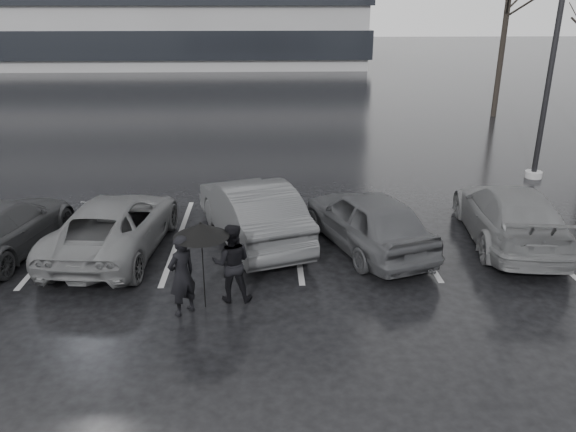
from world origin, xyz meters
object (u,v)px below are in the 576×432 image
(pedestrian_right, at_px, (232,263))
(car_main, at_px, (367,220))
(car_east, at_px, (509,214))
(car_west_c, at_px, (1,227))
(tree_north, at_px, (505,24))
(car_west_a, at_px, (252,211))
(car_west_b, at_px, (114,225))
(lamp_post, at_px, (556,35))
(pedestrian_left, at_px, (182,275))

(pedestrian_right, bearing_deg, car_main, -141.05)
(car_east, height_order, pedestrian_right, pedestrian_right)
(car_west_c, relative_size, car_east, 0.93)
(tree_north, bearing_deg, car_main, -120.11)
(car_west_a, relative_size, car_west_b, 0.99)
(pedestrian_right, bearing_deg, lamp_post, -139.78)
(lamp_post, distance_m, tree_north, 10.38)
(car_east, height_order, pedestrian_left, pedestrian_left)
(car_west_a, relative_size, lamp_post, 0.47)
(car_west_c, xyz_separation_m, pedestrian_left, (4.35, -2.77, 0.15))
(pedestrian_right, bearing_deg, car_west_b, -39.04)
(car_east, bearing_deg, tree_north, -103.21)
(car_west_b, xyz_separation_m, car_east, (9.02, 0.20, 0.05))
(car_main, xyz_separation_m, lamp_post, (6.25, 5.17, 3.66))
(car_west_a, height_order, tree_north, tree_north)
(lamp_post, bearing_deg, car_west_b, -156.72)
(car_west_c, bearing_deg, pedestrian_right, 164.70)
(car_west_b, bearing_deg, car_west_a, -164.89)
(car_east, bearing_deg, pedestrian_right, 28.75)
(car_west_b, distance_m, tree_north, 21.29)
(car_west_b, distance_m, car_east, 9.02)
(pedestrian_right, distance_m, tree_north, 21.35)
(car_west_a, relative_size, car_west_c, 1.04)
(car_west_c, relative_size, lamp_post, 0.45)
(car_east, bearing_deg, car_west_c, 8.00)
(tree_north, bearing_deg, pedestrian_right, -123.90)
(car_main, height_order, car_west_b, car_main)
(pedestrian_left, bearing_deg, car_main, 171.39)
(car_main, bearing_deg, car_west_a, -31.81)
(car_main, distance_m, lamp_post, 8.90)
(pedestrian_right, bearing_deg, car_east, -156.96)
(car_main, relative_size, tree_north, 0.47)
(car_west_a, relative_size, tree_north, 0.52)
(pedestrian_left, distance_m, pedestrian_right, 0.97)
(pedestrian_left, distance_m, lamp_post, 13.26)
(lamp_post, bearing_deg, tree_north, 75.60)
(car_west_c, xyz_separation_m, pedestrian_right, (5.20, -2.30, 0.15))
(car_main, relative_size, pedestrian_left, 2.63)
(pedestrian_left, height_order, pedestrian_right, pedestrian_left)
(car_west_c, distance_m, pedestrian_left, 5.16)
(car_east, bearing_deg, lamp_post, -113.57)
(car_west_c, height_order, lamp_post, lamp_post)
(car_west_a, height_order, pedestrian_left, pedestrian_left)
(car_main, height_order, tree_north, tree_north)
(pedestrian_left, relative_size, tree_north, 0.18)
(car_west_a, xyz_separation_m, car_west_c, (-5.51, -0.54, -0.11))
(car_east, bearing_deg, car_west_a, 3.87)
(lamp_post, bearing_deg, pedestrian_left, -141.72)
(car_west_b, xyz_separation_m, tree_north, (14.49, 15.17, 3.63))
(car_west_a, bearing_deg, car_east, 158.23)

